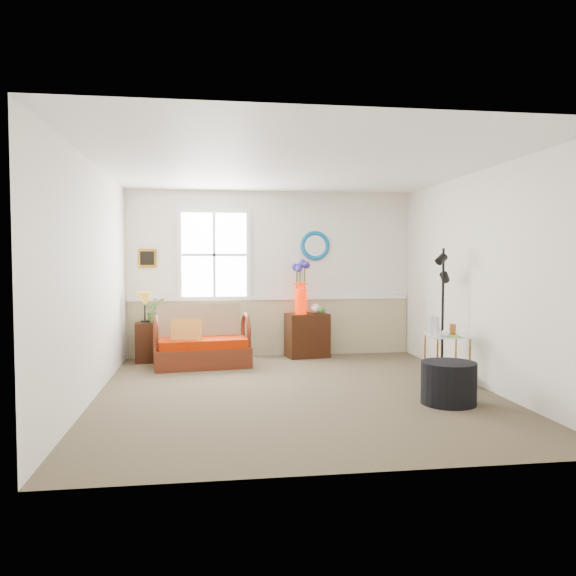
{
  "coord_description": "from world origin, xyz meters",
  "views": [
    {
      "loc": [
        -0.99,
        -6.35,
        1.54
      ],
      "look_at": [
        -0.02,
        0.52,
        1.18
      ],
      "focal_mm": 35.0,
      "sensor_mm": 36.0,
      "label": 1
    }
  ],
  "objects": [
    {
      "name": "throw_pillow",
      "position": [
        -1.31,
        1.59,
        0.49
      ],
      "size": [
        0.42,
        0.12,
        0.41
      ],
      "primitive_type": null,
      "rotation": [
        0.0,
        0.0,
        -0.03
      ],
      "color": "orange",
      "rests_on": "loveseat"
    },
    {
      "name": "ceiling",
      "position": [
        0.0,
        0.0,
        2.6
      ],
      "size": [
        4.5,
        5.0,
        0.01
      ],
      "primitive_type": "cube",
      "color": "white",
      "rests_on": "walls"
    },
    {
      "name": "tabletop_items",
      "position": [
        1.85,
        0.13,
        0.73
      ],
      "size": [
        0.43,
        0.43,
        0.23
      ],
      "primitive_type": null,
      "rotation": [
        0.0,
        0.0,
        0.12
      ],
      "color": "silver",
      "rests_on": "side_table"
    },
    {
      "name": "loveseat",
      "position": [
        -1.09,
        1.72,
        0.44
      ],
      "size": [
        1.42,
        0.92,
        0.87
      ],
      "primitive_type": null,
      "rotation": [
        0.0,
        0.0,
        0.13
      ],
      "color": "maroon",
      "rests_on": "floor"
    },
    {
      "name": "wainscot",
      "position": [
        0.0,
        2.48,
        0.45
      ],
      "size": [
        4.46,
        0.02,
        0.9
      ],
      "primitive_type": "cube",
      "color": "tan",
      "rests_on": "walls"
    },
    {
      "name": "walls",
      "position": [
        0.0,
        0.0,
        1.3
      ],
      "size": [
        4.51,
        5.01,
        2.6
      ],
      "color": "white",
      "rests_on": "floor"
    },
    {
      "name": "floor_lamp",
      "position": [
        1.98,
        0.46,
        0.84
      ],
      "size": [
        0.31,
        0.31,
        1.67
      ],
      "primitive_type": null,
      "rotation": [
        0.0,
        0.0,
        0.38
      ],
      "color": "black",
      "rests_on": "floor"
    },
    {
      "name": "side_table",
      "position": [
        1.9,
        0.14,
        0.3
      ],
      "size": [
        0.49,
        0.49,
        0.61
      ],
      "primitive_type": null,
      "rotation": [
        0.0,
        0.0,
        -0.02
      ],
      "color": "#A36320",
      "rests_on": "floor"
    },
    {
      "name": "cabinet",
      "position": [
        0.54,
        2.26,
        0.34
      ],
      "size": [
        0.69,
        0.5,
        0.68
      ],
      "primitive_type": null,
      "rotation": [
        0.0,
        0.0,
        0.16
      ],
      "color": "black",
      "rests_on": "floor"
    },
    {
      "name": "floor",
      "position": [
        0.0,
        0.0,
        0.0
      ],
      "size": [
        4.5,
        5.0,
        0.01
      ],
      "primitive_type": "cube",
      "color": "brown",
      "rests_on": "ground"
    },
    {
      "name": "picture",
      "position": [
        -1.92,
        2.48,
        1.55
      ],
      "size": [
        0.28,
        0.03,
        0.28
      ],
      "primitive_type": "cube",
      "color": "#AC7619",
      "rests_on": "walls"
    },
    {
      "name": "lamp_stand",
      "position": [
        -1.91,
        2.18,
        0.29
      ],
      "size": [
        0.37,
        0.37,
        0.59
      ],
      "primitive_type": null,
      "rotation": [
        0.0,
        0.0,
        0.11
      ],
      "color": "black",
      "rests_on": "floor"
    },
    {
      "name": "mirror",
      "position": [
        0.7,
        2.48,
        1.75
      ],
      "size": [
        0.47,
        0.07,
        0.47
      ],
      "primitive_type": "torus",
      "rotation": [
        1.57,
        0.0,
        0.0
      ],
      "color": "#0084C9",
      "rests_on": "walls"
    },
    {
      "name": "window",
      "position": [
        -0.9,
        2.47,
        1.6
      ],
      "size": [
        1.14,
        0.06,
        1.44
      ],
      "primitive_type": null,
      "color": "white",
      "rests_on": "walls"
    },
    {
      "name": "potted_plant",
      "position": [
        -1.78,
        2.19,
        0.73
      ],
      "size": [
        0.36,
        0.4,
        0.29
      ],
      "primitive_type": "imported",
      "rotation": [
        0.0,
        0.0,
        0.09
      ],
      "color": "#497F36",
      "rests_on": "lamp_stand"
    },
    {
      "name": "flower_vase",
      "position": [
        0.43,
        2.22,
        1.09
      ],
      "size": [
        0.28,
        0.28,
        0.82
      ],
      "primitive_type": null,
      "rotation": [
        0.0,
        0.0,
        -0.2
      ],
      "color": "red",
      "rests_on": "cabinet"
    },
    {
      "name": "ottoman",
      "position": [
        1.53,
        -0.75,
        0.22
      ],
      "size": [
        0.66,
        0.66,
        0.45
      ],
      "primitive_type": "cylinder",
      "rotation": [
        0.0,
        0.0,
        -0.15
      ],
      "color": "black",
      "rests_on": "floor"
    },
    {
      "name": "table_lamp",
      "position": [
        -1.93,
        2.14,
        0.82
      ],
      "size": [
        0.27,
        0.27,
        0.46
      ],
      "primitive_type": null,
      "rotation": [
        0.0,
        0.0,
        -0.07
      ],
      "color": "gold",
      "rests_on": "lamp_stand"
    },
    {
      "name": "chair_rail",
      "position": [
        0.0,
        2.47,
        0.92
      ],
      "size": [
        4.46,
        0.04,
        0.06
      ],
      "primitive_type": "cube",
      "color": "white",
      "rests_on": "walls"
    }
  ]
}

